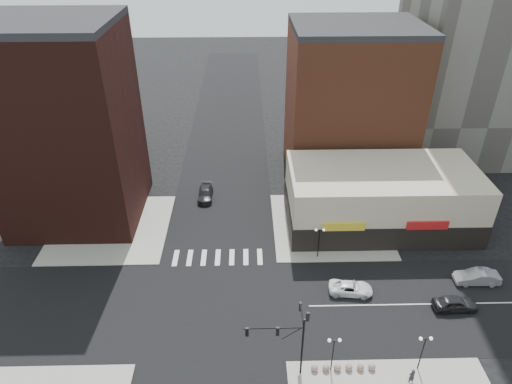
{
  "coord_description": "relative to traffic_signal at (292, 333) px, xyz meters",
  "views": [
    {
      "loc": [
        3.57,
        -34.6,
        35.96
      ],
      "look_at": [
        4.47,
        5.47,
        11.0
      ],
      "focal_mm": 32.0,
      "sensor_mm": 36.0,
      "label": 1
    }
  ],
  "objects": [
    {
      "name": "ground",
      "position": [
        -7.24,
        7.83,
        -4.96
      ],
      "size": [
        240.0,
        240.0,
        0.0
      ],
      "primitive_type": "plane",
      "color": "black",
      "rests_on": "ground"
    },
    {
      "name": "building_nw",
      "position": [
        -26.24,
        26.33,
        7.54
      ],
      "size": [
        16.0,
        15.0,
        25.0
      ],
      "primitive_type": "cube",
      "color": "#321510",
      "rests_on": "ground"
    },
    {
      "name": "road_ns",
      "position": [
        -7.24,
        7.83,
        -4.95
      ],
      "size": [
        14.0,
        200.0,
        0.02
      ],
      "primitive_type": "cube",
      "color": "black",
      "rests_on": "ground"
    },
    {
      "name": "dark_sedan_east",
      "position": [
        18.0,
        7.13,
        -4.17
      ],
      "size": [
        4.65,
        1.94,
        1.57
      ],
      "primitive_type": "imported",
      "rotation": [
        0.0,
        0.0,
        1.59
      ],
      "color": "black",
      "rests_on": "ground"
    },
    {
      "name": "building_ne_midrise",
      "position": [
        11.76,
        37.33,
        6.04
      ],
      "size": [
        18.0,
        15.0,
        22.0
      ],
      "primitive_type": "cube",
      "color": "brown",
      "rests_on": "ground"
    },
    {
      "name": "building_nw_low",
      "position": [
        -39.24,
        41.83,
        1.04
      ],
      "size": [
        20.0,
        18.0,
        12.0
      ],
      "primitive_type": "cube",
      "color": "#321510",
      "rests_on": "ground"
    },
    {
      "name": "street_lamp_ne",
      "position": [
        4.76,
        15.83,
        -1.67
      ],
      "size": [
        1.22,
        0.32,
        4.16
      ],
      "color": "black",
      "rests_on": "sidewalk_ne"
    },
    {
      "name": "dark_sedan_north",
      "position": [
        -9.77,
        29.52,
        -4.23
      ],
      "size": [
        2.06,
        5.04,
        1.46
      ],
      "primitive_type": "imported",
      "rotation": [
        0.0,
        0.0,
        0.0
      ],
      "color": "black",
      "rests_on": "ground"
    },
    {
      "name": "sidewalk_nw",
      "position": [
        -21.74,
        22.33,
        -4.9
      ],
      "size": [
        15.0,
        15.0,
        0.12
      ],
      "primitive_type": "cube",
      "color": "gray",
      "rests_on": "ground"
    },
    {
      "name": "bollard_row",
      "position": [
        4.89,
        -0.17,
        -4.51
      ],
      "size": [
        5.9,
        0.65,
        0.65
      ],
      "color": "gray",
      "rests_on": "sidewalk_se"
    },
    {
      "name": "street_lamp_se_a",
      "position": [
        3.76,
        -0.17,
        -1.67
      ],
      "size": [
        1.22,
        0.32,
        4.16
      ],
      "color": "black",
      "rests_on": "sidewalk_se"
    },
    {
      "name": "white_suv",
      "position": [
        7.53,
        9.76,
        -4.3
      ],
      "size": [
        4.97,
        2.72,
        1.32
      ],
      "primitive_type": "imported",
      "rotation": [
        0.0,
        0.0,
        1.45
      ],
      "color": "white",
      "rests_on": "ground"
    },
    {
      "name": "traffic_signal",
      "position": [
        0.0,
        0.0,
        0.0
      ],
      "size": [
        5.59,
        3.09,
        7.77
      ],
      "color": "black",
      "rests_on": "ground"
    },
    {
      "name": "silver_sedan",
      "position": [
        22.03,
        11.03,
        -4.15
      ],
      "size": [
        5.0,
        1.85,
        1.63
      ],
      "primitive_type": "imported",
      "rotation": [
        0.0,
        0.0,
        -1.6
      ],
      "color": "#949398",
      "rests_on": "ground"
    },
    {
      "name": "pedestrian",
      "position": [
        10.66,
        -1.57,
        -4.02
      ],
      "size": [
        0.66,
        0.5,
        1.64
      ],
      "primitive_type": "imported",
      "rotation": [
        0.0,
        0.0,
        3.32
      ],
      "color": "#29262C",
      "rests_on": "sidewalk_se"
    },
    {
      "name": "building_ne_row",
      "position": [
        13.76,
        22.83,
        -1.66
      ],
      "size": [
        24.2,
        12.2,
        8.0
      ],
      "color": "#BEB097",
      "rests_on": "ground"
    },
    {
      "name": "road_ew",
      "position": [
        -7.24,
        7.83,
        -4.95
      ],
      "size": [
        200.0,
        14.0,
        0.02
      ],
      "primitive_type": "cube",
      "color": "black",
      "rests_on": "ground"
    },
    {
      "name": "sidewalk_ne",
      "position": [
        7.26,
        22.33,
        -4.9
      ],
      "size": [
        15.0,
        15.0,
        0.12
      ],
      "primitive_type": "cube",
      "color": "gray",
      "rests_on": "ground"
    },
    {
      "name": "street_lamp_se_b",
      "position": [
        11.76,
        -0.17,
        -1.67
      ],
      "size": [
        1.22,
        0.32,
        4.16
      ],
      "color": "black",
      "rests_on": "sidewalk_se"
    }
  ]
}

